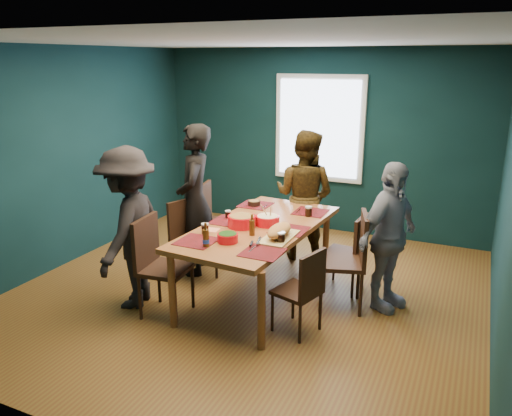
{
  "coord_description": "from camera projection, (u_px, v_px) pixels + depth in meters",
  "views": [
    {
      "loc": [
        2.2,
        -4.63,
        2.54
      ],
      "look_at": [
        0.11,
        -0.03,
        1.02
      ],
      "focal_mm": 35.0,
      "sensor_mm": 36.0,
      "label": 1
    }
  ],
  "objects": [
    {
      "name": "person_far_left",
      "position": [
        195.0,
        200.0,
        5.97
      ],
      "size": [
        0.66,
        0.78,
        1.82
      ],
      "primitive_type": "imported",
      "rotation": [
        0.0,
        0.0,
        5.12
      ],
      "color": "black",
      "rests_on": "floor"
    },
    {
      "name": "bowl_herbs",
      "position": [
        228.0,
        237.0,
        4.87
      ],
      "size": [
        0.2,
        0.2,
        0.09
      ],
      "color": "red",
      "rests_on": "dining_table"
    },
    {
      "name": "person_right",
      "position": [
        389.0,
        237.0,
        5.1
      ],
      "size": [
        0.71,
        1.0,
        1.57
      ],
      "primitive_type": "imported",
      "rotation": [
        0.0,
        0.0,
        1.16
      ],
      "color": "silver",
      "rests_on": "floor"
    },
    {
      "name": "chair_left_far",
      "position": [
        213.0,
        215.0,
        6.47
      ],
      "size": [
        0.54,
        0.54,
        1.0
      ],
      "rotation": [
        0.0,
        0.0,
        0.21
      ],
      "color": "black",
      "rests_on": "floor"
    },
    {
      "name": "napkin_c",
      "position": [
        256.0,
        254.0,
        4.58
      ],
      "size": [
        0.18,
        0.18,
        0.0
      ],
      "primitive_type": "cube",
      "rotation": [
        0.0,
        0.0,
        0.65
      ],
      "color": "#EF8A64",
      "rests_on": "dining_table"
    },
    {
      "name": "chair_left_mid",
      "position": [
        189.0,
        234.0,
        5.9
      ],
      "size": [
        0.54,
        0.54,
        0.95
      ],
      "rotation": [
        0.0,
        0.0,
        -0.33
      ],
      "color": "black",
      "rests_on": "floor"
    },
    {
      "name": "beer_bottle_b",
      "position": [
        252.0,
        227.0,
        5.05
      ],
      "size": [
        0.06,
        0.06,
        0.22
      ],
      "color": "#48290C",
      "rests_on": "dining_table"
    },
    {
      "name": "cutting_board",
      "position": [
        279.0,
        232.0,
        4.96
      ],
      "size": [
        0.31,
        0.65,
        0.14
      ],
      "rotation": [
        0.0,
        0.0,
        0.0
      ],
      "color": "#DDBF77",
      "rests_on": "dining_table"
    },
    {
      "name": "bowl_dumpling",
      "position": [
        268.0,
        220.0,
        5.36
      ],
      "size": [
        0.26,
        0.26,
        0.24
      ],
      "color": "red",
      "rests_on": "dining_table"
    },
    {
      "name": "bowl_salad",
      "position": [
        242.0,
        221.0,
        5.31
      ],
      "size": [
        0.3,
        0.3,
        0.13
      ],
      "color": "red",
      "rests_on": "dining_table"
    },
    {
      "name": "cola_glass_b",
      "position": [
        281.0,
        237.0,
        4.83
      ],
      "size": [
        0.08,
        0.08,
        0.12
      ],
      "color": "black",
      "rests_on": "dining_table"
    },
    {
      "name": "cola_glass_c",
      "position": [
        309.0,
        211.0,
        5.66
      ],
      "size": [
        0.08,
        0.08,
        0.12
      ],
      "color": "black",
      "rests_on": "dining_table"
    },
    {
      "name": "beer_bottle_a",
      "position": [
        206.0,
        238.0,
        4.73
      ],
      "size": [
        0.07,
        0.07,
        0.24
      ],
      "color": "#48290C",
      "rests_on": "dining_table"
    },
    {
      "name": "chair_right_far",
      "position": [
        352.0,
        248.0,
        5.55
      ],
      "size": [
        0.43,
        0.43,
        0.89
      ],
      "rotation": [
        0.0,
        0.0,
        -0.08
      ],
      "color": "black",
      "rests_on": "floor"
    },
    {
      "name": "chair_left_near",
      "position": [
        156.0,
        259.0,
        5.04
      ],
      "size": [
        0.51,
        0.51,
        1.02
      ],
      "rotation": [
        0.0,
        0.0,
        0.11
      ],
      "color": "black",
      "rests_on": "floor"
    },
    {
      "name": "person_back",
      "position": [
        304.0,
        195.0,
        6.42
      ],
      "size": [
        0.88,
        0.72,
        1.69
      ],
      "primitive_type": "imported",
      "rotation": [
        0.0,
        0.0,
        3.04
      ],
      "color": "black",
      "rests_on": "floor"
    },
    {
      "name": "chair_right_near",
      "position": [
        304.0,
        286.0,
        4.67
      ],
      "size": [
        0.48,
        0.48,
        0.85
      ],
      "rotation": [
        0.0,
        0.0,
        -0.3
      ],
      "color": "black",
      "rests_on": "floor"
    },
    {
      "name": "napkin_b",
      "position": [
        212.0,
        230.0,
        5.22
      ],
      "size": [
        0.15,
        0.15,
        0.0
      ],
      "primitive_type": "cube",
      "rotation": [
        0.0,
        0.0,
        0.1
      ],
      "color": "#EF8A64",
      "rests_on": "dining_table"
    },
    {
      "name": "dining_table",
      "position": [
        258.0,
        232.0,
        5.38
      ],
      "size": [
        1.22,
        2.21,
        0.81
      ],
      "rotation": [
        0.0,
        0.0,
        -0.07
      ],
      "color": "#985B2D",
      "rests_on": "floor"
    },
    {
      "name": "chair_right_mid",
      "position": [
        352.0,
        254.0,
        5.14
      ],
      "size": [
        0.58,
        0.58,
        1.04
      ],
      "rotation": [
        0.0,
        0.0,
        0.3
      ],
      "color": "black",
      "rests_on": "floor"
    },
    {
      "name": "person_near_left",
      "position": [
        129.0,
        228.0,
        5.16
      ],
      "size": [
        0.88,
        1.22,
        1.7
      ],
      "primitive_type": "imported",
      "rotation": [
        0.0,
        0.0,
        4.95
      ],
      "color": "black",
      "rests_on": "floor"
    },
    {
      "name": "cola_glass_d",
      "position": [
        228.0,
        214.0,
        5.6
      ],
      "size": [
        0.07,
        0.07,
        0.09
      ],
      "color": "black",
      "rests_on": "dining_table"
    },
    {
      "name": "napkin_a",
      "position": [
        286.0,
        229.0,
        5.24
      ],
      "size": [
        0.13,
        0.13,
        0.0
      ],
      "primitive_type": "cube",
      "rotation": [
        0.0,
        0.0,
        0.09
      ],
      "color": "#EF8A64",
      "rests_on": "dining_table"
    },
    {
      "name": "room",
      "position": [
        258.0,
        169.0,
        5.48
      ],
      "size": [
        5.01,
        5.01,
        2.71
      ],
      "color": "brown",
      "rests_on": "ground"
    },
    {
      "name": "cola_glass_a",
      "position": [
        205.0,
        228.0,
        5.1
      ],
      "size": [
        0.08,
        0.08,
        0.11
      ],
      "color": "black",
      "rests_on": "dining_table"
    },
    {
      "name": "small_bowl",
      "position": [
        254.0,
        203.0,
        6.08
      ],
      "size": [
        0.16,
        0.16,
        0.06
      ],
      "color": "black",
      "rests_on": "dining_table"
    }
  ]
}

